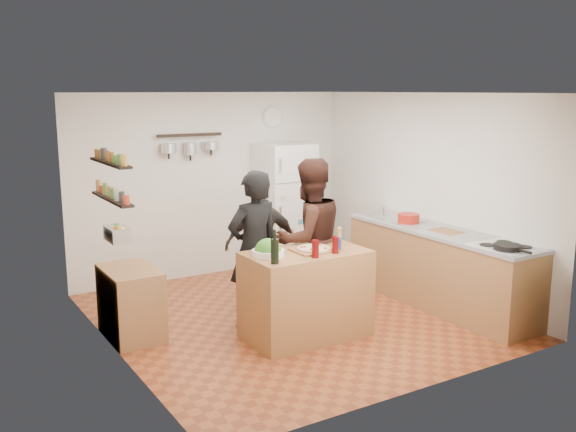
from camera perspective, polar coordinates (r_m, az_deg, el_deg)
room_shell at (r=7.37m, az=-1.17°, el=1.13°), size 4.20×4.20×4.20m
prep_island at (r=6.68m, az=1.61°, el=-6.97°), size 1.25×0.72×0.91m
pizza_board at (r=6.58m, az=2.31°, el=-3.05°), size 0.42×0.34×0.02m
pizza at (r=6.57m, az=2.31°, el=-2.89°), size 0.34×0.34×0.02m
salad_bowl at (r=6.37m, az=-1.79°, el=-3.30°), size 0.32×0.32×0.06m
wine_bottle at (r=6.09m, az=-1.19°, el=-3.15°), size 0.08×0.08×0.24m
wine_glass_near at (r=6.31m, az=2.44°, el=-2.93°), size 0.07×0.07×0.18m
wine_glass_far at (r=6.49m, az=4.23°, el=-2.58°), size 0.07×0.07×0.17m
pepper_mill at (r=6.82m, az=4.57°, el=-1.96°), size 0.05×0.05×0.16m
salt_canister at (r=6.61m, az=4.38°, el=-2.50°), size 0.08×0.08×0.13m
person_left at (r=6.87m, az=-3.05°, el=-2.99°), size 0.65×0.45×1.71m
person_center at (r=7.11m, az=1.87°, el=-2.10°), size 0.89×0.70×1.81m
person_back at (r=7.58m, az=-2.36°, el=-2.48°), size 0.94×0.59×1.49m
counter_run at (r=7.84m, az=13.23°, el=-4.55°), size 0.63×2.63×0.90m
stove_top at (r=7.11m, az=18.77°, el=-2.65°), size 0.60×0.62×0.02m
skillet at (r=6.96m, az=18.94°, el=-2.63°), size 0.28×0.28×0.05m
sink at (r=8.34m, az=9.29°, el=-0.17°), size 0.50×0.80×0.03m
cutting_board at (r=7.66m, az=13.90°, el=-1.40°), size 0.30×0.40×0.02m
red_bowl at (r=8.04m, az=10.67°, el=-0.21°), size 0.27×0.27×0.11m
fridge at (r=9.06m, az=-0.32°, el=0.78°), size 0.70×0.68×1.80m
wall_clock at (r=9.21m, az=-1.40°, el=8.78°), size 0.30×0.03×0.30m
spice_shelf_lower at (r=6.41m, az=-15.38°, el=1.47°), size 0.12×1.00×0.02m
spice_shelf_upper at (r=6.36m, az=-15.54°, el=4.58°), size 0.12×1.00×0.02m
produce_basket at (r=6.48m, az=-14.97°, el=-1.55°), size 0.18×0.35×0.14m
side_table at (r=6.90m, az=-13.78°, el=-7.50°), size 0.50×0.80×0.73m
pot_rack at (r=8.57m, az=-8.73°, el=7.13°), size 0.90×0.04×0.04m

